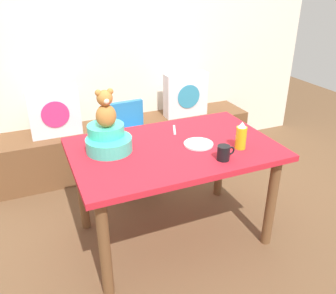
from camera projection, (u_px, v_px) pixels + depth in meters
ground_plane at (173, 234)px, 2.69m from camera, size 8.00×8.00×0.00m
back_wall at (111, 31)px, 3.32m from camera, size 4.40×0.10×2.60m
window_bench at (126, 145)px, 3.57m from camera, size 2.60×0.44×0.46m
pillow_floral_left at (54, 112)px, 3.13m from camera, size 0.44×0.15×0.44m
pillow_floral_right at (186, 95)px, 3.58m from camera, size 0.44×0.15×0.44m
dining_table at (174, 160)px, 2.41m from camera, size 1.36×0.88×0.74m
highchair at (132, 135)px, 3.06m from camera, size 0.34×0.46×0.79m
infant_seat_teal at (108, 139)px, 2.29m from camera, size 0.30×0.33×0.16m
teddy_bear at (106, 110)px, 2.20m from camera, size 0.13×0.12×0.25m
ketchup_bottle at (241, 136)px, 2.30m from camera, size 0.07×0.07×0.18m
coffee_mug at (224, 153)px, 2.17m from camera, size 0.12×0.08×0.09m
dinner_plate_near at (198, 144)px, 2.38m from camera, size 0.20×0.20×0.01m
table_fork at (174, 130)px, 2.60m from camera, size 0.08×0.16×0.01m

